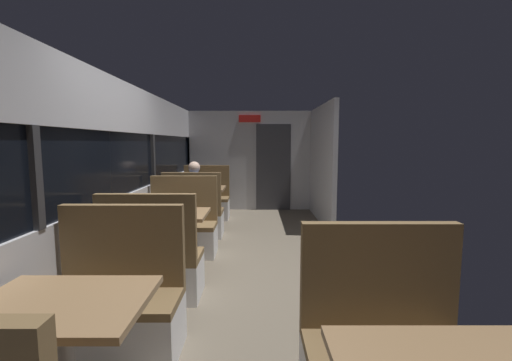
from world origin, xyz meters
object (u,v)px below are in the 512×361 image
Objects in this scene: bench_near_window_facing_entry at (117,310)px; bench_mid_window_facing_end at (153,267)px; dining_table_far_window at (200,193)px; dining_table_near_window at (62,318)px; bench_front_aisle_facing_entry at (386,361)px; seated_passenger at (195,204)px; bench_far_window_facing_end at (194,217)px; bench_far_window_facing_entry at (206,203)px; dining_table_mid_window at (170,221)px; bench_mid_window_facing_entry at (183,231)px.

bench_mid_window_facing_end is (0.00, 0.90, 0.00)m from bench_near_window_facing_entry.
dining_table_near_window is at bearing -90.00° from dining_table_far_window.
seated_passenger reaches higher than bench_front_aisle_facing_entry.
dining_table_near_window is 3.98m from seated_passenger.
bench_far_window_facing_entry is (0.00, 1.40, 0.00)m from bench_far_window_facing_end.
seated_passenger is (0.00, 3.98, -0.10)m from dining_table_near_window.
dining_table_near_window is 1.00× the size of dining_table_far_window.
bench_far_window_facing_entry is at bearing 90.00° from dining_table_far_window.
bench_far_window_facing_end is 4.21m from bench_front_aisle_facing_entry.
dining_table_mid_window is at bearing 129.10° from bench_front_aisle_facing_entry.
bench_front_aisle_facing_entry is at bearing -68.33° from dining_table_far_window.
bench_mid_window_facing_end is at bearing 139.98° from bench_front_aisle_facing_entry.
bench_mid_window_facing_end is 2.38m from seated_passenger.
bench_mid_window_facing_end and bench_far_window_facing_entry have the same top height.
bench_mid_window_facing_entry is 0.90m from bench_far_window_facing_end.
seated_passenger reaches higher than bench_mid_window_facing_entry.
dining_table_mid_window is 1.68m from seated_passenger.
bench_far_window_facing_entry is 0.87× the size of seated_passenger.
bench_far_window_facing_entry is 1.34m from seated_passenger.
seated_passenger is at bearing 90.00° from dining_table_near_window.
seated_passenger is at bearing 114.78° from bench_front_aisle_facing_entry.
dining_table_mid_window is at bearing -90.00° from dining_table_far_window.
bench_mid_window_facing_end is 2.34m from bench_front_aisle_facing_entry.
bench_front_aisle_facing_entry is at bearing -64.81° from bench_far_window_facing_end.
bench_far_window_facing_end is 1.00× the size of bench_front_aisle_facing_entry.
bench_mid_window_facing_entry is 1.00× the size of bench_far_window_facing_end.
bench_far_window_facing_entry is at bearing 90.00° from bench_far_window_facing_end.
bench_mid_window_facing_entry is at bearing 90.00° from bench_near_window_facing_entry.
bench_near_window_facing_entry is at bearing -90.00° from bench_mid_window_facing_entry.
seated_passenger is at bearing 90.00° from bench_mid_window_facing_end.
bench_front_aisle_facing_entry is at bearing 3.18° from dining_table_near_window.
bench_mid_window_facing_entry and bench_front_aisle_facing_entry have the same top height.
dining_table_near_window is 0.82× the size of bench_mid_window_facing_entry.
dining_table_mid_window is at bearing 90.00° from dining_table_near_window.
seated_passenger is (0.00, 3.28, 0.21)m from bench_near_window_facing_entry.
bench_near_window_facing_entry reaches higher than dining_table_far_window.
bench_near_window_facing_entry is 4.60m from bench_far_window_facing_entry.
bench_far_window_facing_end and bench_far_window_facing_entry have the same top height.
dining_table_far_window is at bearing 90.00° from dining_table_near_window.
bench_near_window_facing_entry and bench_mid_window_facing_end have the same top height.
bench_mid_window_facing_entry is 1.63m from dining_table_far_window.
bench_mid_window_facing_entry is at bearing -90.00° from bench_far_window_facing_end.
bench_far_window_facing_entry is at bearing 108.98° from bench_front_aisle_facing_entry.
bench_far_window_facing_end is 1.00× the size of bench_far_window_facing_entry.
bench_far_window_facing_entry reaches higher than dining_table_near_window.
seated_passenger reaches higher than dining_table_near_window.
bench_far_window_facing_end is at bearing -90.00° from seated_passenger.
bench_mid_window_facing_entry is 0.87× the size of seated_passenger.
dining_table_far_window is 0.77m from bench_far_window_facing_entry.
dining_table_mid_window is 0.82× the size of bench_front_aisle_facing_entry.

